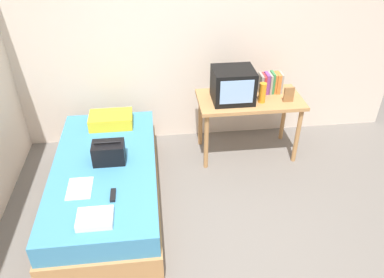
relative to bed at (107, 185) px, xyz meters
The scene contains 13 objects.
ground_plane 1.21m from the bed, 39.39° to the right, with size 8.00×8.00×0.00m, color slate.
wall_back 1.87m from the bed, 53.89° to the left, with size 5.20×0.10×2.60m, color beige.
bed is the anchor object (origin of this frame).
desk 1.78m from the bed, 24.75° to the left, with size 1.16×0.60×0.73m.
tv 1.68m from the bed, 27.29° to the left, with size 0.44×0.39×0.36m.
water_bottle 1.89m from the bed, 20.38° to the left, with size 0.08×0.08×0.22m, color orange.
book_row 2.11m from the bed, 24.86° to the left, with size 0.25×0.17×0.24m.
picture_frame 2.13m from the bed, 16.91° to the left, with size 0.11×0.02×0.17m, color olive.
pillow 0.78m from the bed, 87.36° to the left, with size 0.46×0.30×0.13m, color yellow.
handbag 0.36m from the bed, 37.21° to the left, with size 0.30×0.20×0.22m.
magazine 0.46m from the bed, 118.71° to the right, with size 0.21×0.29×0.01m, color white.
remote_dark 0.54m from the bed, 76.26° to the right, with size 0.04×0.16×0.02m, color black.
folded_towel 0.79m from the bed, 90.67° to the right, with size 0.28×0.22×0.06m, color white.
Camera 1 is at (-0.41, -2.19, 2.69)m, focal length 35.56 mm.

